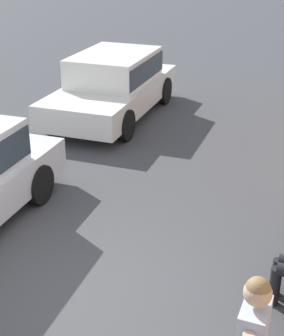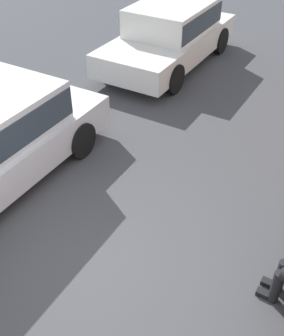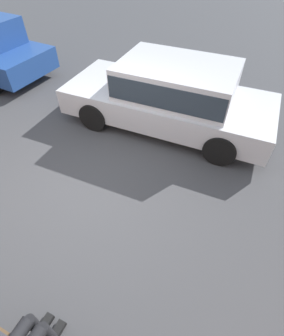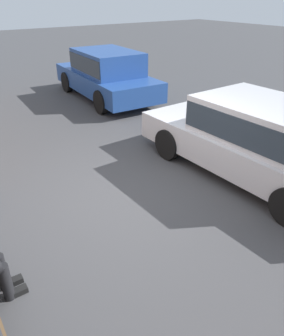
# 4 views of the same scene
# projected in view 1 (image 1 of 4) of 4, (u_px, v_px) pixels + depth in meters

# --- Properties ---
(ground_plane) EXTENTS (60.00, 60.00, 0.00)m
(ground_plane) POSITION_uv_depth(u_px,v_px,m) (64.00, 295.00, 6.14)
(ground_plane) COLOR #424244
(parked_car_near) EXTENTS (4.27, 1.93, 1.44)m
(parked_car_near) POSITION_uv_depth(u_px,v_px,m) (113.00, 82.00, 11.78)
(parked_car_near) COLOR white
(parked_car_near) RESTS_ON ground_plane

